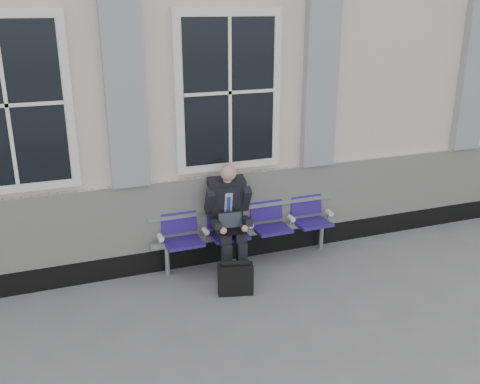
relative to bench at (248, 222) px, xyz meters
name	(u,v)px	position (x,y,z in m)	size (l,w,h in m)	color
ground	(244,319)	(-0.56, -1.32, -0.55)	(70.00, 70.00, 0.00)	slate
station_building	(162,76)	(-0.58, 2.15, 1.67)	(14.40, 4.40, 4.49)	beige
bench	(248,222)	(0.00, 0.00, 0.00)	(2.60, 0.47, 0.91)	#9EA0A3
businessman	(229,214)	(-0.31, -0.13, 0.21)	(0.58, 0.78, 1.41)	black
briefcase	(235,278)	(-0.45, -0.76, -0.36)	(0.45, 0.27, 0.43)	black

